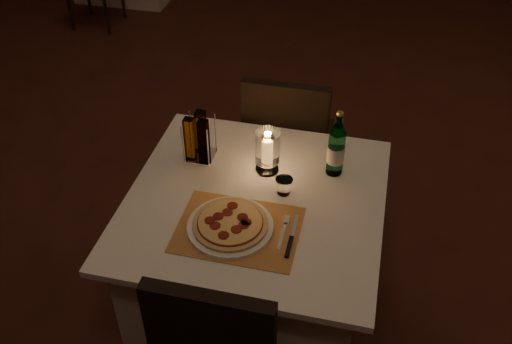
% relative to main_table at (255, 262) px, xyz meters
% --- Properties ---
extents(floor, '(8.00, 10.00, 0.02)m').
position_rel_main_table_xyz_m(floor, '(0.17, 0.77, -0.38)').
color(floor, '#491F17').
rests_on(floor, ground).
extents(main_table, '(1.00, 1.00, 0.74)m').
position_rel_main_table_xyz_m(main_table, '(0.00, 0.00, 0.00)').
color(main_table, white).
rests_on(main_table, ground).
extents(chair_far, '(0.42, 0.42, 0.90)m').
position_rel_main_table_xyz_m(chair_far, '(-0.00, 0.71, 0.18)').
color(chair_far, black).
rests_on(chair_far, ground).
extents(placemat, '(0.45, 0.34, 0.00)m').
position_rel_main_table_xyz_m(placemat, '(-0.02, -0.18, 0.37)').
color(placemat, '#CB8546').
rests_on(placemat, main_table).
extents(plate, '(0.32, 0.32, 0.01)m').
position_rel_main_table_xyz_m(plate, '(-0.05, -0.18, 0.38)').
color(plate, white).
rests_on(plate, placemat).
extents(pizza, '(0.28, 0.28, 0.02)m').
position_rel_main_table_xyz_m(pizza, '(-0.05, -0.18, 0.39)').
color(pizza, '#D8B77F').
rests_on(pizza, plate).
extents(fork, '(0.02, 0.18, 0.00)m').
position_rel_main_table_xyz_m(fork, '(0.14, -0.15, 0.37)').
color(fork, silver).
rests_on(fork, placemat).
extents(knife, '(0.02, 0.22, 0.01)m').
position_rel_main_table_xyz_m(knife, '(0.18, -0.21, 0.37)').
color(knife, black).
rests_on(knife, placemat).
extents(tumbler, '(0.07, 0.07, 0.07)m').
position_rel_main_table_xyz_m(tumbler, '(0.10, 0.06, 0.40)').
color(tumbler, white).
rests_on(tumbler, main_table).
extents(water_bottle, '(0.07, 0.07, 0.29)m').
position_rel_main_table_xyz_m(water_bottle, '(0.28, 0.24, 0.48)').
color(water_bottle, '#58A472').
rests_on(water_bottle, main_table).
extents(hurricane_candle, '(0.10, 0.10, 0.19)m').
position_rel_main_table_xyz_m(hurricane_candle, '(0.01, 0.19, 0.48)').
color(hurricane_candle, white).
rests_on(hurricane_candle, main_table).
extents(cruet_caddy, '(0.12, 0.12, 0.21)m').
position_rel_main_table_xyz_m(cruet_caddy, '(-0.29, 0.20, 0.46)').
color(cruet_caddy, white).
rests_on(cruet_caddy, main_table).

